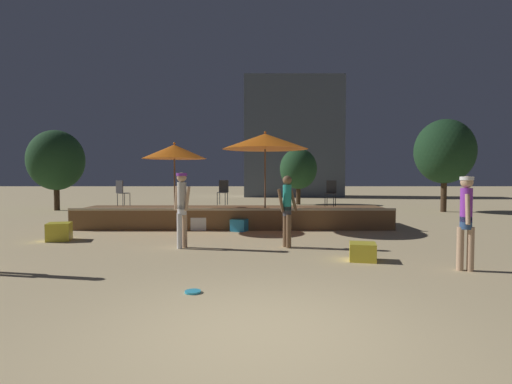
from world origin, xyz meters
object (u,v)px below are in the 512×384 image
(cube_seat_0, at_px, (361,252))
(background_tree_0, at_px, (442,152))
(person_3, at_px, (464,216))
(patio_umbrella_0, at_px, (172,152))
(frisbee_disc, at_px, (191,292))
(person_0, at_px, (180,204))
(bistro_chair_2, at_px, (221,190))
(background_tree_1, at_px, (297,169))
(patio_umbrella_1, at_px, (263,141))
(cube_seat_2, at_px, (238,225))
(bistro_chair_1, at_px, (329,191))
(bistro_chair_0, at_px, (119,191))
(background_tree_2, at_px, (54,160))
(cube_seat_1, at_px, (198,223))
(person_2, at_px, (285,208))
(cube_seat_3, at_px, (57,232))

(cube_seat_0, relative_size, background_tree_0, 0.14)
(background_tree_0, bearing_deg, person_3, -113.57)
(patio_umbrella_0, relative_size, cube_seat_0, 4.46)
(person_3, bearing_deg, frisbee_disc, 36.12)
(person_0, height_order, background_tree_0, background_tree_0)
(bistro_chair_2, distance_m, background_tree_1, 10.91)
(background_tree_0, bearing_deg, patio_umbrella_1, -144.20)
(cube_seat_0, distance_m, cube_seat_2, 5.34)
(patio_umbrella_0, xyz_separation_m, person_0, (0.83, -3.19, -1.49))
(patio_umbrella_1, distance_m, background_tree_0, 11.17)
(bistro_chair_2, bearing_deg, bistro_chair_1, 1.95)
(patio_umbrella_1, height_order, background_tree_1, background_tree_1)
(patio_umbrella_1, bearing_deg, cube_seat_2, -161.11)
(person_0, bearing_deg, cube_seat_0, -77.19)
(person_3, distance_m, background_tree_1, 17.34)
(bistro_chair_0, distance_m, background_tree_2, 8.76)
(bistro_chair_0, bearing_deg, cube_seat_1, -159.52)
(patio_umbrella_1, relative_size, bistro_chair_2, 3.66)
(bistro_chair_0, bearing_deg, frisbee_disc, 149.40)
(bistro_chair_2, bearing_deg, background_tree_2, 159.03)
(cube_seat_0, height_order, person_3, person_3)
(cube_seat_2, height_order, background_tree_0, background_tree_0)
(cube_seat_2, distance_m, person_0, 3.46)
(person_2, bearing_deg, background_tree_2, 22.90)
(person_0, bearing_deg, bistro_chair_1, -15.90)
(patio_umbrella_1, relative_size, frisbee_disc, 13.03)
(frisbee_disc, bearing_deg, cube_seat_3, 132.38)
(bistro_chair_2, bearing_deg, background_tree_0, 38.37)
(cube_seat_1, distance_m, background_tree_1, 12.50)
(person_0, bearing_deg, cube_seat_2, 9.01)
(person_0, relative_size, frisbee_disc, 7.52)
(background_tree_0, bearing_deg, cube_seat_0, -121.92)
(person_0, distance_m, person_2, 2.65)
(person_0, relative_size, bistro_chair_1, 2.11)
(person_2, bearing_deg, cube_seat_3, 56.91)
(bistro_chair_1, distance_m, frisbee_disc, 8.71)
(background_tree_1, xyz_separation_m, background_tree_2, (-12.98, -4.18, 0.38))
(bistro_chair_1, xyz_separation_m, frisbee_disc, (-3.61, -7.82, -1.27))
(person_0, bearing_deg, person_3, -79.69)
(cube_seat_0, height_order, bistro_chair_1, bistro_chair_1)
(cube_seat_1, bearing_deg, patio_umbrella_0, -165.41)
(person_0, bearing_deg, background_tree_0, -16.28)
(cube_seat_1, xyz_separation_m, cube_seat_3, (-3.63, -2.24, 0.03))
(patio_umbrella_0, height_order, frisbee_disc, patio_umbrella_0)
(bistro_chair_1, xyz_separation_m, background_tree_2, (-12.97, 6.68, 1.30))
(bistro_chair_2, bearing_deg, patio_umbrella_0, -121.80)
(person_0, distance_m, bistro_chair_0, 5.00)
(patio_umbrella_1, bearing_deg, person_0, -122.76)
(bistro_chair_1, bearing_deg, cube_seat_3, -137.07)
(person_0, relative_size, person_3, 1.04)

